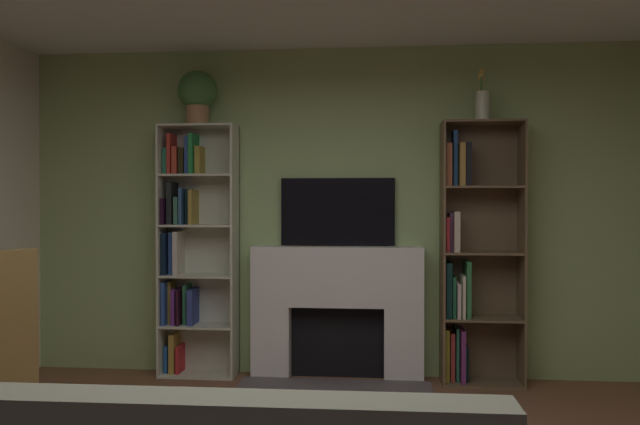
{
  "coord_description": "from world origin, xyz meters",
  "views": [
    {
      "loc": [
        0.33,
        -2.43,
        1.42
      ],
      "look_at": [
        0.0,
        1.07,
        1.37
      ],
      "focal_mm": 34.73,
      "sensor_mm": 36.0,
      "label": 1
    }
  ],
  "objects_px": {
    "tv": "(338,212)",
    "potted_plant": "(197,94)",
    "vase_with_flowers": "(482,103)",
    "fireplace": "(337,308)",
    "bookshelf_left": "(191,246)",
    "bookshelf_right": "(471,257)"
  },
  "relations": [
    {
      "from": "tv",
      "to": "potted_plant",
      "type": "relative_size",
      "value": 2.12
    },
    {
      "from": "tv",
      "to": "bookshelf_left",
      "type": "bearing_deg",
      "value": -176.82
    },
    {
      "from": "potted_plant",
      "to": "vase_with_flowers",
      "type": "height_order",
      "value": "potted_plant"
    },
    {
      "from": "fireplace",
      "to": "tv",
      "type": "bearing_deg",
      "value": 90.0
    },
    {
      "from": "bookshelf_left",
      "to": "fireplace",
      "type": "bearing_deg",
      "value": -1.05
    },
    {
      "from": "tv",
      "to": "vase_with_flowers",
      "type": "height_order",
      "value": "vase_with_flowers"
    },
    {
      "from": "bookshelf_left",
      "to": "tv",
      "type": "bearing_deg",
      "value": 3.18
    },
    {
      "from": "bookshelf_right",
      "to": "vase_with_flowers",
      "type": "distance_m",
      "value": 1.22
    },
    {
      "from": "bookshelf_right",
      "to": "bookshelf_left",
      "type": "bearing_deg",
      "value": 179.63
    },
    {
      "from": "bookshelf_left",
      "to": "vase_with_flowers",
      "type": "height_order",
      "value": "vase_with_flowers"
    },
    {
      "from": "fireplace",
      "to": "vase_with_flowers",
      "type": "xyz_separation_m",
      "value": [
        1.14,
        -0.03,
        1.64
      ]
    },
    {
      "from": "fireplace",
      "to": "tv",
      "type": "height_order",
      "value": "tv"
    },
    {
      "from": "tv",
      "to": "bookshelf_right",
      "type": "relative_size",
      "value": 0.45
    },
    {
      "from": "tv",
      "to": "potted_plant",
      "type": "height_order",
      "value": "potted_plant"
    },
    {
      "from": "bookshelf_left",
      "to": "vase_with_flowers",
      "type": "xyz_separation_m",
      "value": [
        2.36,
        -0.05,
        1.15
      ]
    },
    {
      "from": "fireplace",
      "to": "vase_with_flowers",
      "type": "bearing_deg",
      "value": -1.49
    },
    {
      "from": "bookshelf_left",
      "to": "bookshelf_right",
      "type": "xyz_separation_m",
      "value": [
        2.28,
        -0.01,
        -0.07
      ]
    },
    {
      "from": "vase_with_flowers",
      "to": "bookshelf_left",
      "type": "bearing_deg",
      "value": 178.74
    },
    {
      "from": "bookshelf_right",
      "to": "potted_plant",
      "type": "distance_m",
      "value": 2.57
    },
    {
      "from": "tv",
      "to": "potted_plant",
      "type": "distance_m",
      "value": 1.5
    },
    {
      "from": "tv",
      "to": "potted_plant",
      "type": "xyz_separation_m",
      "value": [
        -1.14,
        -0.12,
        0.97
      ]
    },
    {
      "from": "bookshelf_right",
      "to": "vase_with_flowers",
      "type": "bearing_deg",
      "value": -24.76
    }
  ]
}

